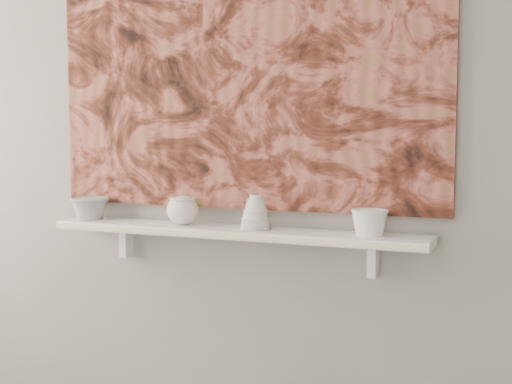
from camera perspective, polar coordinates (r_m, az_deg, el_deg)
The scene contains 11 objects.
wall_back at distance 2.60m, azimuth -0.97°, elevation 6.60°, with size 3.60×3.60×0.00m, color gray.
shelf at distance 2.54m, azimuth -1.81°, elevation -3.21°, with size 1.40×0.18×0.03m, color white.
shelf_stripe at distance 2.46m, azimuth -2.70°, elevation -3.50°, with size 1.40×0.01×0.02m, color #F3E7A2.
bracket_left at distance 2.84m, azimuth -10.33°, elevation -3.93°, with size 0.03×0.06×0.12m, color white.
bracket_right at distance 2.46m, azimuth 9.36°, elevation -5.34°, with size 0.03×0.06×0.12m, color white.
painting at distance 2.60m, azimuth -1.11°, elevation 10.80°, with size 1.50×0.03×1.10m, color #5C2719.
house_motif at distance 2.43m, azimuth 8.59°, elevation 3.86°, with size 0.09×0.00×0.08m, color black.
bowl_grey at distance 2.84m, azimuth -13.15°, elevation -1.25°, with size 0.15×0.15×0.09m, color gray, non-canonical shape.
cup_cream at distance 2.62m, azimuth -5.89°, elevation -1.48°, with size 0.12×0.12×0.11m, color white, non-canonical shape.
bell_vessel at distance 2.50m, azimuth -0.04°, elevation -1.58°, with size 0.11×0.11×0.12m, color beige, non-canonical shape.
bowl_white at distance 2.37m, azimuth 9.07°, elevation -2.42°, with size 0.12×0.12×0.09m, color white, non-canonical shape.
Camera 1 is at (1.03, -0.78, 1.29)m, focal length 50.00 mm.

